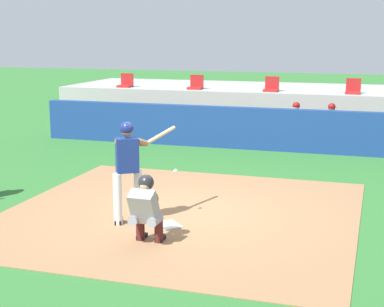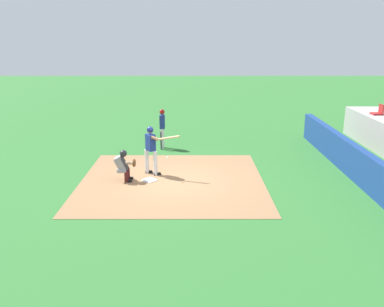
{
  "view_description": "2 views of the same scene",
  "coord_description": "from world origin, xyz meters",
  "px_view_note": "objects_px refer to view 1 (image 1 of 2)",
  "views": [
    {
      "loc": [
        3.38,
        -10.0,
        3.29
      ],
      "look_at": [
        0.0,
        0.7,
        1.0
      ],
      "focal_mm": 55.44,
      "sensor_mm": 36.0,
      "label": 1
    },
    {
      "loc": [
        13.73,
        0.68,
        4.91
      ],
      "look_at": [
        0.0,
        0.7,
        1.0
      ],
      "focal_mm": 38.59,
      "sensor_mm": 36.0,
      "label": 2
    }
  ],
  "objects_px": {
    "stadium_seat_0": "(126,83)",
    "stadium_seat_2": "(271,87)",
    "home_plate": "(166,225)",
    "dugout_player_0": "(295,123)",
    "catcher_crouched": "(146,207)",
    "stadium_seat_3": "(353,89)",
    "stadium_seat_1": "(196,85)",
    "dugout_player_1": "(331,125)",
    "batter_at_plate": "(129,165)"
  },
  "relations": [
    {
      "from": "catcher_crouched",
      "to": "stadium_seat_3",
      "type": "xyz_separation_m",
      "value": [
        2.6,
        11.05,
        0.93
      ]
    },
    {
      "from": "batter_at_plate",
      "to": "dugout_player_1",
      "type": "height_order",
      "value": "batter_at_plate"
    },
    {
      "from": "dugout_player_1",
      "to": "catcher_crouched",
      "type": "bearing_deg",
      "value": -103.17
    },
    {
      "from": "dugout_player_0",
      "to": "stadium_seat_0",
      "type": "height_order",
      "value": "stadium_seat_0"
    },
    {
      "from": "stadium_seat_2",
      "to": "stadium_seat_3",
      "type": "bearing_deg",
      "value": 0.0
    },
    {
      "from": "catcher_crouched",
      "to": "stadium_seat_3",
      "type": "height_order",
      "value": "stadium_seat_3"
    },
    {
      "from": "dugout_player_0",
      "to": "stadium_seat_3",
      "type": "bearing_deg",
      "value": 53.34
    },
    {
      "from": "home_plate",
      "to": "catcher_crouched",
      "type": "bearing_deg",
      "value": -90.2
    },
    {
      "from": "stadium_seat_2",
      "to": "home_plate",
      "type": "bearing_deg",
      "value": -90.0
    },
    {
      "from": "stadium_seat_0",
      "to": "stadium_seat_3",
      "type": "relative_size",
      "value": 1.0
    },
    {
      "from": "batter_at_plate",
      "to": "stadium_seat_1",
      "type": "xyz_separation_m",
      "value": [
        -1.91,
        10.15,
        0.5
      ]
    },
    {
      "from": "dugout_player_1",
      "to": "stadium_seat_1",
      "type": "height_order",
      "value": "stadium_seat_1"
    },
    {
      "from": "dugout_player_1",
      "to": "stadium_seat_0",
      "type": "relative_size",
      "value": 2.71
    },
    {
      "from": "home_plate",
      "to": "stadium_seat_0",
      "type": "height_order",
      "value": "stadium_seat_0"
    },
    {
      "from": "catcher_crouched",
      "to": "stadium_seat_0",
      "type": "distance_m",
      "value": 12.25
    },
    {
      "from": "batter_at_plate",
      "to": "dugout_player_0",
      "type": "bearing_deg",
      "value": 77.69
    },
    {
      "from": "batter_at_plate",
      "to": "stadium_seat_3",
      "type": "height_order",
      "value": "stadium_seat_3"
    },
    {
      "from": "batter_at_plate",
      "to": "catcher_crouched",
      "type": "height_order",
      "value": "batter_at_plate"
    },
    {
      "from": "home_plate",
      "to": "catcher_crouched",
      "type": "distance_m",
      "value": 1.05
    },
    {
      "from": "stadium_seat_0",
      "to": "stadium_seat_3",
      "type": "xyz_separation_m",
      "value": [
        7.8,
        0.0,
        0.0
      ]
    },
    {
      "from": "dugout_player_0",
      "to": "stadium_seat_2",
      "type": "xyz_separation_m",
      "value": [
        -1.09,
        2.03,
        0.86
      ]
    },
    {
      "from": "home_plate",
      "to": "batter_at_plate",
      "type": "distance_m",
      "value": 1.22
    },
    {
      "from": "dugout_player_0",
      "to": "stadium_seat_1",
      "type": "relative_size",
      "value": 2.71
    },
    {
      "from": "home_plate",
      "to": "stadium_seat_2",
      "type": "bearing_deg",
      "value": 90.0
    },
    {
      "from": "batter_at_plate",
      "to": "stadium_seat_2",
      "type": "height_order",
      "value": "stadium_seat_2"
    },
    {
      "from": "dugout_player_1",
      "to": "stadium_seat_0",
      "type": "distance_m",
      "value": 7.63
    },
    {
      "from": "dugout_player_0",
      "to": "batter_at_plate",
      "type": "bearing_deg",
      "value": -102.31
    },
    {
      "from": "home_plate",
      "to": "batter_at_plate",
      "type": "height_order",
      "value": "batter_at_plate"
    },
    {
      "from": "home_plate",
      "to": "stadium_seat_1",
      "type": "relative_size",
      "value": 0.92
    },
    {
      "from": "stadium_seat_0",
      "to": "stadium_seat_2",
      "type": "xyz_separation_m",
      "value": [
        5.2,
        0.0,
        0.0
      ]
    },
    {
      "from": "batter_at_plate",
      "to": "dugout_player_1",
      "type": "relative_size",
      "value": 1.39
    },
    {
      "from": "home_plate",
      "to": "catcher_crouched",
      "type": "relative_size",
      "value": 0.23
    },
    {
      "from": "stadium_seat_1",
      "to": "stadium_seat_2",
      "type": "bearing_deg",
      "value": 0.0
    },
    {
      "from": "catcher_crouched",
      "to": "stadium_seat_0",
      "type": "relative_size",
      "value": 3.93
    },
    {
      "from": "catcher_crouched",
      "to": "dugout_player_0",
      "type": "height_order",
      "value": "dugout_player_0"
    },
    {
      "from": "stadium_seat_2",
      "to": "stadium_seat_3",
      "type": "relative_size",
      "value": 1.0
    },
    {
      "from": "dugout_player_0",
      "to": "stadium_seat_0",
      "type": "relative_size",
      "value": 2.71
    },
    {
      "from": "stadium_seat_2",
      "to": "stadium_seat_0",
      "type": "bearing_deg",
      "value": 180.0
    },
    {
      "from": "dugout_player_0",
      "to": "dugout_player_1",
      "type": "distance_m",
      "value": 1.02
    },
    {
      "from": "dugout_player_0",
      "to": "stadium_seat_0",
      "type": "xyz_separation_m",
      "value": [
        -6.29,
        2.03,
        0.86
      ]
    },
    {
      "from": "home_plate",
      "to": "stadium_seat_0",
      "type": "distance_m",
      "value": 11.53
    },
    {
      "from": "home_plate",
      "to": "stadium_seat_2",
      "type": "height_order",
      "value": "stadium_seat_2"
    },
    {
      "from": "batter_at_plate",
      "to": "home_plate",
      "type": "bearing_deg",
      "value": -2.22
    },
    {
      "from": "batter_at_plate",
      "to": "dugout_player_0",
      "type": "height_order",
      "value": "batter_at_plate"
    },
    {
      "from": "home_plate",
      "to": "dugout_player_1",
      "type": "height_order",
      "value": "dugout_player_1"
    },
    {
      "from": "batter_at_plate",
      "to": "catcher_crouched",
      "type": "xyz_separation_m",
      "value": [
        0.68,
        -0.9,
        -0.43
      ]
    },
    {
      "from": "dugout_player_0",
      "to": "stadium_seat_2",
      "type": "relative_size",
      "value": 2.71
    },
    {
      "from": "home_plate",
      "to": "stadium_seat_3",
      "type": "height_order",
      "value": "stadium_seat_3"
    },
    {
      "from": "dugout_player_0",
      "to": "stadium_seat_3",
      "type": "distance_m",
      "value": 2.68
    },
    {
      "from": "home_plate",
      "to": "catcher_crouched",
      "type": "xyz_separation_m",
      "value": [
        -0.0,
        -0.87,
        0.59
      ]
    }
  ]
}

